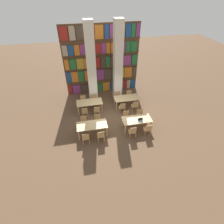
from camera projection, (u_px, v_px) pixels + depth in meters
The scene contains 26 objects.
ground_plane at pixel (112, 119), 12.47m from camera, with size 40.00×40.00×0.00m, color brown.
bookshelf_bank at pixel (102, 61), 13.93m from camera, with size 6.01×0.35×5.50m.
pillar_left at pixel (91, 66), 12.44m from camera, with size 0.62×0.62×6.00m.
pillar_center at pixel (118, 64), 12.74m from camera, with size 0.62×0.62×6.00m.
reading_table_0 at pixel (92, 126), 10.86m from camera, with size 1.88×0.90×0.78m.
chair_0 at pixel (86, 138), 10.35m from camera, with size 0.42×0.40×0.87m.
chair_1 at pixel (84, 122), 11.48m from camera, with size 0.42×0.40×0.87m.
chair_2 at pixel (101, 136), 10.49m from camera, with size 0.42×0.40×0.87m.
chair_3 at pixel (98, 120), 11.62m from camera, with size 0.42×0.40×0.87m.
reading_table_1 at pixel (137, 120), 11.29m from camera, with size 1.88×0.90×0.78m.
chair_4 at pixel (132, 131), 10.77m from camera, with size 0.42×0.40×0.87m.
chair_5 at pixel (126, 117), 11.91m from camera, with size 0.42×0.40×0.87m.
chair_6 at pixel (148, 129), 10.93m from camera, with size 0.42×0.40×0.87m.
chair_7 at pixel (140, 115), 12.06m from camera, with size 0.42×0.40×0.87m.
desk_lamp_0 at pixel (141, 115), 11.09m from camera, with size 0.14×0.14×0.48m.
laptop at pixel (141, 121), 11.04m from camera, with size 0.32×0.22×0.21m.
reading_table_2 at pixel (90, 103), 12.82m from camera, with size 1.88×0.90×0.78m.
chair_8 at pixel (85, 112), 12.32m from camera, with size 0.42×0.40×0.87m.
chair_9 at pixel (83, 101), 13.46m from camera, with size 0.42×0.40×0.87m.
chair_10 at pixel (97, 110), 12.46m from camera, with size 0.42×0.40×0.87m.
chair_11 at pixel (95, 99), 13.59m from camera, with size 0.42×0.40×0.87m.
reading_table_3 at pixel (127, 99), 13.28m from camera, with size 1.88×0.90×0.78m.
chair_12 at pixel (122, 107), 12.77m from camera, with size 0.42×0.40×0.87m.
chair_13 at pixel (118, 97), 13.90m from camera, with size 0.42×0.40×0.87m.
chair_14 at pixel (135, 106), 12.92m from camera, with size 0.42×0.40×0.87m.
chair_15 at pixel (129, 95), 14.05m from camera, with size 0.42×0.40×0.87m.
Camera 1 is at (-1.88, -9.38, 8.02)m, focal length 28.00 mm.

